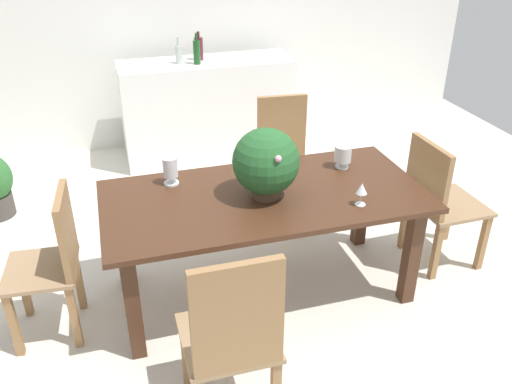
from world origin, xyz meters
The scene contains 15 objects.
ground_plane centered at (0.00, 0.00, 0.00)m, with size 7.04×7.04×0.00m, color silver.
back_wall centered at (0.00, 2.60, 1.30)m, with size 6.40×0.10×2.60m, color white.
dining_table centered at (0.00, -0.22, 0.64)m, with size 2.00×0.96×0.75m.
chair_head_end centered at (-1.28, -0.23, 0.52)m, with size 0.44×0.46×0.93m.
chair_near_left centered at (-0.45, -1.18, 0.57)m, with size 0.45×0.47×1.05m.
chair_foot_end centered at (1.26, -0.23, 0.53)m, with size 0.47×0.49×0.94m.
chair_far_right centered at (0.46, 0.72, 0.55)m, with size 0.47×0.47×1.01m.
flower_centerpiece centered at (0.00, -0.25, 0.97)m, with size 0.41×0.41×0.44m.
crystal_vase_left centered at (-0.53, 0.08, 0.85)m, with size 0.10×0.10×0.18m.
crystal_vase_center_near centered at (0.62, -0.01, 0.84)m, with size 0.12×0.12×0.16m.
wine_glass centered at (0.51, -0.51, 0.85)m, with size 0.07×0.07×0.14m.
kitchen_counter centered at (0.12, 2.07, 0.50)m, with size 1.69×0.55×0.99m, color white.
wine_bottle_tall centered at (-0.14, 2.05, 1.08)m, with size 0.06×0.06×0.25m.
wine_bottle_green centered at (0.06, 2.13, 1.10)m, with size 0.08×0.08×0.27m.
wine_bottle_clear centered at (0.01, 1.98, 1.11)m, with size 0.06×0.06×0.29m.
Camera 1 is at (-0.87, -3.02, 2.35)m, focal length 37.77 mm.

